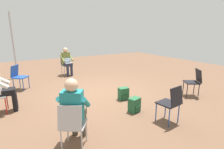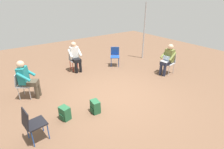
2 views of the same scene
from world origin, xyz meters
The scene contains 12 objects.
ground_plane centered at (0.00, 0.00, 0.00)m, with size 16.24×16.24×0.00m, color brown.
chair_west centered at (-2.98, -0.27, 0.50)m, with size 0.47×0.43×0.85m.
chair_northeast centered at (1.76, 2.32, 0.50)m, with size 0.57×0.58×0.85m.
chair_southwest centered at (-1.66, -2.27, 0.50)m, with size 0.57×0.58×0.85m.
chair_southeast centered at (2.34, -1.70, 0.50)m, with size 0.58×0.57×0.85m.
chair_east centered at (2.55, 0.41, 0.50)m, with size 0.48×0.44×0.85m.
person_with_laptop centered at (-2.81, -0.26, 0.69)m, with size 0.55×0.52×1.24m.
person_in_teal centered at (2.21, -1.61, 0.69)m, with size 0.63×0.63×1.24m.
person_in_white centered at (0.07, -2.74, 0.69)m, with size 0.52×0.54×1.24m.
backpack_near_laptop_user centered at (1.71, 0.08, 0.16)m, with size 0.29×0.32×0.36m.
backpack_by_empty_chair centered at (0.91, 0.29, 0.16)m, with size 0.27×0.30×0.36m.
tent_pole_near centered at (-3.43, -2.26, 1.35)m, with size 0.07×0.07×2.71m, color #B2B2B7.
Camera 1 is at (4.90, -2.45, 1.97)m, focal length 28.00 mm.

